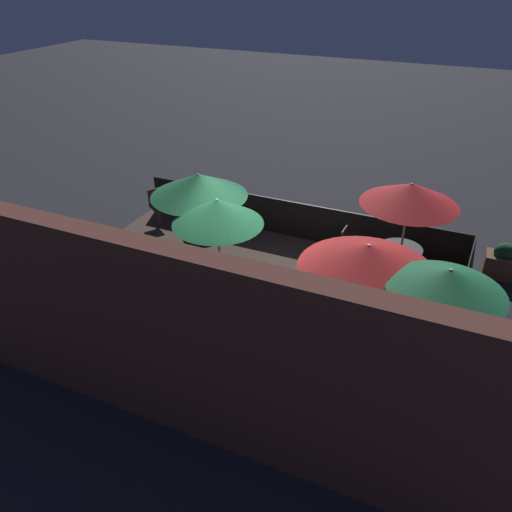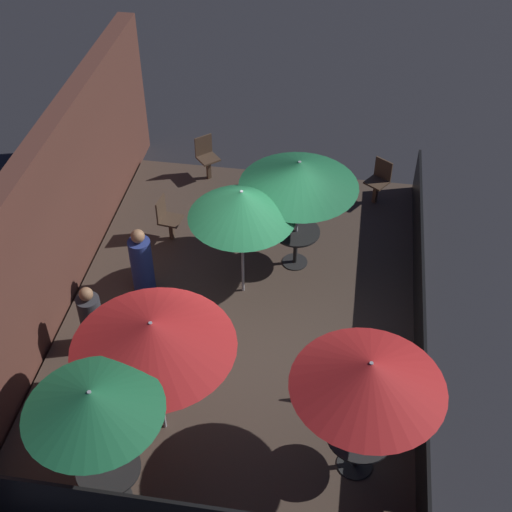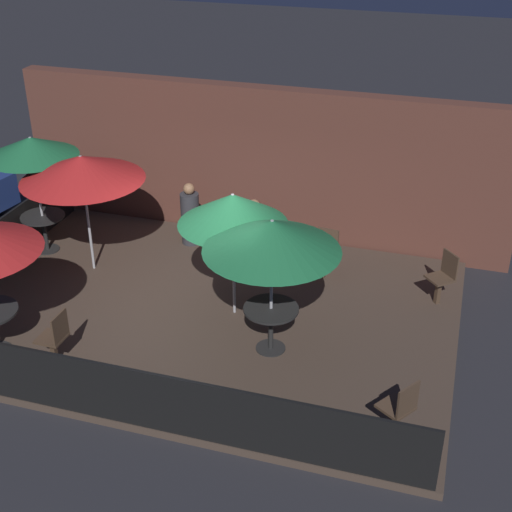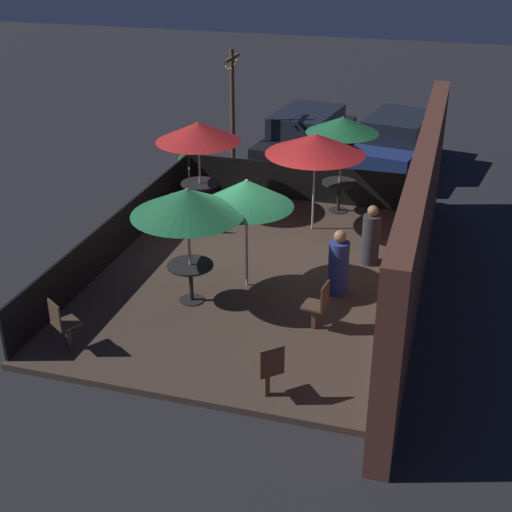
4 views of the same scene
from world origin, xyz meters
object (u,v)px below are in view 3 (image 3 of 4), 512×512
at_px(patio_chair_1, 325,252).
at_px(patron_0, 254,235).
at_px(dining_table_1, 271,317).
at_px(patio_chair_0, 443,276).
at_px(patio_umbrella_3, 233,209).
at_px(patio_chair_2, 55,337).
at_px(patron_1, 190,217).
at_px(patio_umbrella_1, 272,236).
at_px(patio_umbrella_0, 31,147).
at_px(patio_umbrella_4, 82,168).
at_px(patio_chair_3, 399,408).
at_px(dining_table_0, 43,223).

height_order(patio_chair_1, patron_0, patron_0).
bearing_deg(dining_table_1, patio_chair_0, 41.58).
xyz_separation_m(patio_umbrella_3, patio_chair_0, (3.35, 1.36, -1.42)).
bearing_deg(patio_chair_2, patron_1, -94.87).
distance_m(patio_umbrella_1, patio_chair_1, 2.95).
height_order(dining_table_1, patron_1, patron_1).
relative_size(patio_umbrella_0, patio_umbrella_1, 1.04).
height_order(patio_umbrella_1, patron_0, patio_umbrella_1).
distance_m(patio_chair_2, patron_0, 4.41).
height_order(patio_chair_1, patio_chair_2, patio_chair_2).
height_order(patio_chair_0, patron_1, patron_1).
distance_m(patio_umbrella_3, patio_umbrella_4, 3.13).
xyz_separation_m(patio_umbrella_1, patio_chair_3, (2.17, -1.45, -1.50)).
distance_m(patio_umbrella_1, patio_chair_3, 3.01).
distance_m(patio_umbrella_4, dining_table_0, 1.94).
xyz_separation_m(dining_table_0, patio_chair_1, (5.51, 0.63, -0.10)).
bearing_deg(patio_chair_1, dining_table_0, -76.03).
relative_size(patio_umbrella_0, patio_chair_0, 2.47).
height_order(patio_umbrella_0, patron_1, patio_umbrella_0).
bearing_deg(patio_chair_3, patio_umbrella_4, 8.01).
relative_size(patio_umbrella_0, patio_chair_2, 2.48).
height_order(patio_umbrella_1, patio_chair_3, patio_umbrella_1).
distance_m(patio_chair_1, patio_chair_2, 5.10).
height_order(patio_umbrella_1, dining_table_1, patio_umbrella_1).
xyz_separation_m(patio_umbrella_3, patio_chair_2, (-2.11, -2.19, -1.42)).
bearing_deg(patio_chair_3, patio_chair_2, 32.80).
xyz_separation_m(patio_chair_1, patio_chair_3, (1.84, -3.96, 0.03)).
height_order(dining_table_0, patron_1, patron_1).
bearing_deg(patio_chair_2, patio_chair_1, -129.65).
distance_m(dining_table_0, patio_chair_1, 5.54).
xyz_separation_m(patio_umbrella_0, patron_1, (2.64, 1.14, -1.59)).
relative_size(patio_umbrella_3, patio_chair_3, 2.32).
xyz_separation_m(dining_table_0, dining_table_1, (5.18, -1.88, 0.01)).
bearing_deg(patron_0, patio_umbrella_1, -75.65).
xyz_separation_m(dining_table_0, patron_0, (4.10, 0.73, -0.01)).
relative_size(patio_umbrella_1, patio_umbrella_3, 1.03).
height_order(patio_umbrella_1, patron_1, patio_umbrella_1).
xyz_separation_m(patio_umbrella_3, patio_umbrella_4, (-3.05, 0.66, 0.09)).
height_order(patio_umbrella_3, patio_chair_1, patio_umbrella_3).
bearing_deg(patio_umbrella_3, patio_chair_3, -36.83).
bearing_deg(patron_0, patio_chair_1, -12.14).
xyz_separation_m(patio_umbrella_4, patio_chair_3, (6.10, -2.95, -1.52)).
xyz_separation_m(patio_umbrella_4, dining_table_0, (-1.24, 0.38, -1.45)).
height_order(dining_table_1, patron_0, patron_0).
xyz_separation_m(patio_chair_1, patio_chair_2, (-3.33, -3.87, 0.02)).
bearing_deg(patron_1, patio_umbrella_3, -116.58).
bearing_deg(dining_table_1, patio_chair_3, -33.80).
xyz_separation_m(patio_umbrella_3, patron_1, (-1.66, 2.19, -1.37)).
bearing_deg(patio_chair_3, patio_umbrella_0, 9.40).
relative_size(patio_chair_0, patio_chair_2, 1.00).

